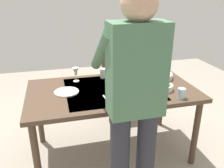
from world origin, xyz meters
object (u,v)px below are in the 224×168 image
at_px(water_cup_near_left, 103,73).
at_px(serving_bowl_pasta, 158,75).
at_px(side_bowl_salad, 163,87).
at_px(water_cup_near_right, 114,76).
at_px(dining_table, 112,96).
at_px(wine_glass_left, 76,72).
at_px(person_server, 134,100).
at_px(wine_glass_right, 109,74).
at_px(chair_near, 118,78).
at_px(dinner_plate_near, 131,89).
at_px(wine_bottle, 125,68).
at_px(dinner_plate_far, 66,92).
at_px(water_cup_far_left, 181,93).

bearing_deg(water_cup_near_left, serving_bowl_pasta, 164.83).
height_order(water_cup_near_left, side_bowl_salad, water_cup_near_left).
bearing_deg(water_cup_near_right, dining_table, 71.38).
xyz_separation_m(wine_glass_left, side_bowl_salad, (-0.79, 0.43, -0.07)).
height_order(person_server, wine_glass_right, person_server).
distance_m(chair_near, serving_bowl_pasta, 0.76).
distance_m(wine_glass_right, water_cup_near_left, 0.19).
bearing_deg(chair_near, dinner_plate_near, 82.22).
height_order(wine_bottle, side_bowl_salad, wine_bottle).
distance_m(chair_near, side_bowl_salad, 1.02).
xyz_separation_m(serving_bowl_pasta, dinner_plate_far, (1.00, 0.14, -0.03)).
relative_size(chair_near, wine_glass_left, 6.03).
distance_m(wine_bottle, serving_bowl_pasta, 0.37).
distance_m(dinner_plate_near, dinner_plate_far, 0.62).
relative_size(wine_bottle, wine_glass_left, 1.96).
distance_m(wine_bottle, wine_glass_right, 0.23).
distance_m(water_cup_near_right, dinner_plate_far, 0.55).
height_order(wine_glass_left, serving_bowl_pasta, wine_glass_left).
distance_m(dining_table, chair_near, 0.89).
height_order(chair_near, dinner_plate_far, chair_near).
relative_size(water_cup_near_left, serving_bowl_pasta, 0.35).
relative_size(wine_bottle, side_bowl_salad, 1.64).
relative_size(serving_bowl_pasta, side_bowl_salad, 1.67).
height_order(wine_glass_right, serving_bowl_pasta, wine_glass_right).
bearing_deg(water_cup_near_left, water_cup_far_left, 129.95).
relative_size(chair_near, dinner_plate_far, 3.96).
bearing_deg(serving_bowl_pasta, water_cup_near_left, -15.17).
bearing_deg(chair_near, dinner_plate_far, 47.72).
distance_m(water_cup_far_left, side_bowl_salad, 0.22).
relative_size(side_bowl_salad, dinner_plate_near, 0.78).
bearing_deg(water_cup_far_left, side_bowl_salad, -70.62).
bearing_deg(water_cup_far_left, wine_glass_right, -42.36).
xyz_separation_m(chair_near, serving_bowl_pasta, (-0.27, 0.67, 0.25)).
height_order(wine_glass_left, water_cup_near_left, wine_glass_left).
relative_size(wine_glass_left, dinner_plate_near, 0.66).
distance_m(water_cup_far_left, dinner_plate_far, 1.05).
height_order(dining_table, wine_glass_right, wine_glass_right).
bearing_deg(wine_glass_right, wine_bottle, -150.53).
distance_m(wine_glass_left, side_bowl_salad, 0.90).
distance_m(wine_bottle, water_cup_far_left, 0.69).
bearing_deg(water_cup_near_left, chair_near, -121.58).
distance_m(water_cup_near_right, water_cup_far_left, 0.74).
distance_m(wine_glass_left, water_cup_far_left, 1.07).
xyz_separation_m(water_cup_near_right, serving_bowl_pasta, (-0.49, 0.06, -0.01)).
relative_size(person_server, water_cup_near_left, 16.12).
xyz_separation_m(wine_glass_left, wine_glass_right, (-0.32, 0.15, 0.00)).
bearing_deg(dinner_plate_near, water_cup_near_left, -63.46).
relative_size(dining_table, water_cup_far_left, 17.38).
distance_m(dining_table, dinner_plate_far, 0.44).
bearing_deg(dinner_plate_near, dining_table, -21.13).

